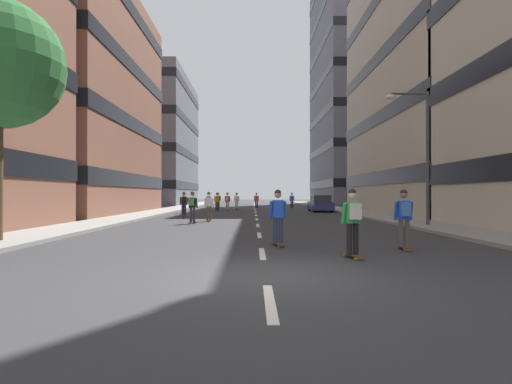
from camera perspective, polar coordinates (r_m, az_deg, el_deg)
ground_plane at (r=36.90m, az=-0.06°, el=-2.82°), size 172.06×172.06×0.00m
sidewalk_left at (r=41.32m, az=-12.07°, el=-2.44°), size 2.74×78.86×0.14m
sidewalk_right at (r=41.43m, az=11.85°, el=-2.43°), size 2.74×78.86×0.14m
lane_markings at (r=38.72m, az=-0.08°, el=-2.69°), size 0.16×67.20×0.01m
building_left_mid at (r=37.99m, az=-26.45°, el=11.27°), size 13.42×19.39×18.26m
building_left_far at (r=64.27m, az=-15.29°, el=6.84°), size 13.42×21.00×18.98m
building_right_mid at (r=38.94m, az=26.23°, el=15.64°), size 13.42×20.77×24.40m
building_right_far at (r=65.97m, az=14.80°, el=14.11°), size 13.42×21.19×35.83m
parked_car_near at (r=37.97m, az=9.02°, el=-1.68°), size 1.82×4.40×1.52m
streetlamp_right at (r=21.55m, az=22.01°, el=6.40°), size 2.13×0.30×6.50m
skater_0 at (r=33.88m, az=-6.66°, el=-1.32°), size 0.55×0.92×1.78m
skater_1 at (r=39.72m, az=-4.03°, el=-1.17°), size 0.55×0.92×1.78m
skater_2 at (r=45.93m, az=5.05°, el=-1.08°), size 0.55×0.92×1.78m
skater_3 at (r=12.84m, az=3.09°, el=-3.20°), size 0.56×0.92×1.78m
skater_4 at (r=47.69m, az=-5.29°, el=-1.05°), size 0.55×0.92×1.78m
skater_5 at (r=35.14m, az=-10.01°, el=-1.33°), size 0.55×0.91×1.78m
skater_6 at (r=38.51m, az=-5.48°, el=-1.24°), size 0.57×0.92×1.78m
skater_7 at (r=42.41m, az=-2.74°, el=-1.15°), size 0.56×0.92×1.78m
skater_8 at (r=10.68m, az=13.41°, el=-3.62°), size 0.57×0.92×1.78m
skater_9 at (r=45.28m, az=0.07°, el=-1.10°), size 0.53×0.90×1.78m
skater_10 at (r=22.64m, az=-8.91°, el=-1.85°), size 0.57×0.92×1.78m
skater_11 at (r=28.53m, az=-10.08°, el=-1.58°), size 0.56×0.92×1.78m
skater_12 at (r=12.68m, az=20.04°, el=-3.09°), size 0.54×0.91×1.78m
skater_13 at (r=24.48m, az=-6.62°, el=-1.80°), size 0.54×0.91×1.78m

